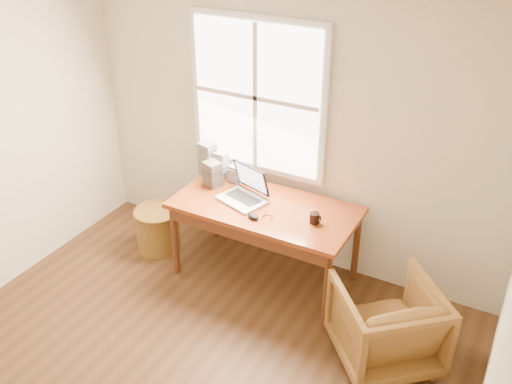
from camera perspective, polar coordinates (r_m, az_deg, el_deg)
room_shell at (r=3.48m, az=-12.06°, el=-5.34°), size 4.04×4.54×2.64m
desk at (r=4.92m, az=0.90°, el=-1.58°), size 1.60×0.80×0.04m
armchair at (r=4.45m, az=12.90°, el=-12.72°), size 1.02×1.02×0.67m
wicker_stool at (r=5.66m, az=-9.76°, el=-3.74°), size 0.48×0.48×0.42m
laptop at (r=4.90m, az=-1.48°, el=0.56°), size 0.50×0.52×0.30m
mouse at (r=4.72m, az=-0.28°, el=-2.46°), size 0.13×0.10×0.04m
coffee_mug at (r=4.68m, az=5.86°, el=-2.60°), size 0.10×0.10×0.09m
cd_stack_a at (r=5.34m, az=-3.54°, el=2.78°), size 0.13×0.12×0.25m
cd_stack_b at (r=5.20m, az=-4.35°, el=1.85°), size 0.18×0.17×0.23m
cd_stack_c at (r=5.37m, az=-4.84°, el=3.33°), size 0.16×0.15×0.32m
cd_stack_d at (r=5.27m, az=-1.99°, el=1.90°), size 0.14×0.13×0.16m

